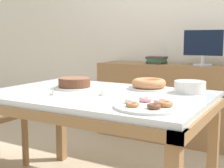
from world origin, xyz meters
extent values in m
cube|color=silver|center=(0.00, 1.82, 1.30)|extent=(8.00, 0.10, 2.60)
cube|color=silver|center=(0.00, 0.00, 0.74)|extent=(1.46, 0.98, 0.04)
cube|color=olive|center=(0.00, -0.46, 0.70)|extent=(1.50, 0.08, 0.06)
cube|color=olive|center=(0.00, 0.46, 0.70)|extent=(1.50, 0.08, 0.06)
cube|color=olive|center=(-0.71, 0.00, 0.70)|extent=(0.08, 1.01, 0.06)
cube|color=olive|center=(0.71, 0.00, 0.70)|extent=(0.08, 1.01, 0.06)
cube|color=olive|center=(-0.69, 0.44, 0.35)|extent=(0.07, 0.07, 0.70)
cube|color=olive|center=(0.69, 0.44, 0.35)|extent=(0.07, 0.07, 0.70)
cube|color=olive|center=(-0.88, 0.17, 0.23)|extent=(0.04, 0.04, 0.45)
cube|color=olive|center=(0.00, 1.52, 0.42)|extent=(1.66, 0.44, 0.85)
cylinder|color=silver|center=(0.33, 1.52, 0.86)|extent=(0.20, 0.20, 0.02)
cylinder|color=silver|center=(0.33, 1.52, 0.91)|extent=(0.04, 0.04, 0.09)
cube|color=silver|center=(0.33, 1.52, 1.08)|extent=(0.42, 0.02, 0.28)
cube|color=black|center=(0.33, 1.50, 1.08)|extent=(0.40, 0.00, 0.26)
cube|color=#3F3838|center=(-0.18, 1.52, 0.86)|extent=(0.20, 0.19, 0.03)
cube|color=#2D6638|center=(-0.18, 1.52, 0.89)|extent=(0.21, 0.19, 0.03)
cube|color=#3F3838|center=(-0.18, 1.52, 0.92)|extent=(0.22, 0.18, 0.02)
cylinder|color=silver|center=(-0.25, 0.07, 0.77)|extent=(0.30, 0.30, 0.01)
cylinder|color=brown|center=(-0.25, 0.07, 0.80)|extent=(0.23, 0.23, 0.06)
cylinder|color=brown|center=(-0.25, 0.07, 0.84)|extent=(0.23, 0.23, 0.01)
cylinder|color=silver|center=(0.24, 0.31, 0.77)|extent=(0.29, 0.29, 0.01)
torus|color=#BC7A4C|center=(0.24, 0.31, 0.80)|extent=(0.25, 0.25, 0.06)
cylinder|color=silver|center=(0.49, -0.26, 0.77)|extent=(0.38, 0.38, 0.01)
torus|color=#B27042|center=(0.57, -0.25, 0.79)|extent=(0.08, 0.08, 0.03)
torus|color=pink|center=(0.52, -0.19, 0.79)|extent=(0.08, 0.08, 0.02)
torus|color=pink|center=(0.43, -0.19, 0.79)|extent=(0.07, 0.07, 0.03)
torus|color=white|center=(0.38, -0.26, 0.79)|extent=(0.08, 0.08, 0.03)
torus|color=#B27042|center=(0.42, -0.34, 0.79)|extent=(0.07, 0.07, 0.02)
torus|color=brown|center=(0.54, -0.33, 0.79)|extent=(0.07, 0.07, 0.03)
cylinder|color=silver|center=(0.54, 0.31, 0.77)|extent=(0.21, 0.21, 0.01)
cylinder|color=silver|center=(0.54, 0.31, 0.78)|extent=(0.21, 0.21, 0.01)
cylinder|color=silver|center=(0.54, 0.31, 0.79)|extent=(0.21, 0.21, 0.01)
cylinder|color=silver|center=(0.54, 0.31, 0.80)|extent=(0.21, 0.21, 0.01)
cylinder|color=silver|center=(0.54, 0.31, 0.81)|extent=(0.21, 0.21, 0.01)
cylinder|color=silver|center=(0.54, 0.31, 0.82)|extent=(0.21, 0.21, 0.01)
cylinder|color=silver|center=(0.54, 0.31, 0.83)|extent=(0.21, 0.21, 0.01)
cylinder|color=silver|center=(0.54, 0.31, 0.84)|extent=(0.21, 0.21, 0.01)
cylinder|color=silver|center=(0.08, -0.08, 0.77)|extent=(0.04, 0.04, 0.02)
cylinder|color=white|center=(0.08, -0.08, 0.78)|extent=(0.03, 0.03, 0.00)
cone|color=#F9B74C|center=(0.08, -0.08, 0.79)|extent=(0.01, 0.01, 0.02)
cylinder|color=silver|center=(-0.21, -0.22, 0.77)|extent=(0.04, 0.04, 0.02)
cylinder|color=white|center=(-0.21, -0.22, 0.78)|extent=(0.03, 0.03, 0.00)
cone|color=#F9B74C|center=(-0.21, -0.22, 0.79)|extent=(0.01, 0.01, 0.02)
camera|label=1|loc=(1.11, -1.76, 1.12)|focal=50.00mm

